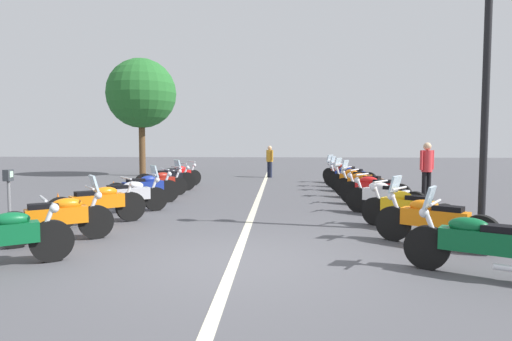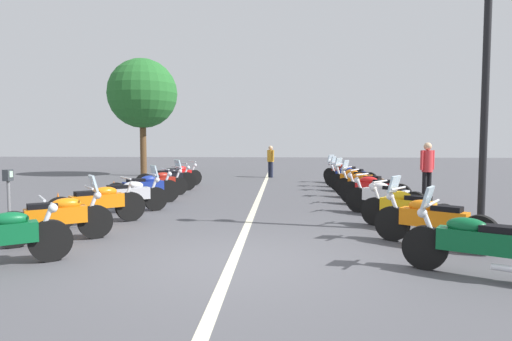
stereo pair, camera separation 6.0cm
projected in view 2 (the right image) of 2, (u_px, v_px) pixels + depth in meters
ground_plane at (233, 262)px, 6.85m from camera, size 80.00×80.00×0.00m
lane_centre_stripe at (256, 205)px, 12.78m from camera, size 25.78×0.16×0.01m
motorcycle_left_row_1 at (58, 217)px, 8.09m from camera, size 1.29×1.70×1.21m
motorcycle_left_row_2 at (98, 203)px, 9.81m from camera, size 1.50×1.75×1.02m
motorcycle_left_row_3 at (128, 195)px, 11.34m from camera, size 1.39×1.81×1.20m
motorcycle_left_row_4 at (144, 188)px, 12.91m from camera, size 1.46×1.82×1.01m
motorcycle_left_row_5 at (159, 183)px, 14.64m from camera, size 1.44×1.73×1.19m
motorcycle_left_row_6 at (167, 178)px, 16.07m from camera, size 1.22×1.99×1.02m
motorcycle_left_row_7 at (177, 175)px, 17.75m from camera, size 1.52×1.74×1.00m
motorcycle_right_row_0 at (478, 244)px, 6.05m from camera, size 1.17×1.86×1.20m
motorcycle_right_row_1 at (432, 220)px, 7.79m from camera, size 1.37×1.79×1.21m
motorcycle_right_row_2 at (406, 208)px, 9.23m from camera, size 1.42×1.69×0.99m
motorcycle_right_row_3 at (384, 197)px, 11.00m from camera, size 1.39×1.76×1.00m
motorcycle_right_row_4 at (374, 189)px, 12.61m from camera, size 1.16×1.86×1.01m
motorcycle_right_row_5 at (365, 184)px, 14.12m from camera, size 1.23×1.81×1.20m
motorcycle_right_row_6 at (355, 179)px, 15.78m from camera, size 1.49×1.72×1.20m
motorcycle_right_row_7 at (350, 176)px, 17.32m from camera, size 1.17×1.93×1.21m
motorcycle_right_row_8 at (344, 173)px, 18.94m from camera, size 1.49×1.67×1.21m
street_lamp_twin_globe at (486, 55)px, 8.62m from camera, size 0.32×1.22×5.17m
parking_meter at (8, 190)px, 8.66m from camera, size 0.18×0.13×1.29m
traffic_cone_0 at (58, 206)px, 10.67m from camera, size 0.36×0.36×0.61m
traffic_cone_1 at (114, 191)px, 13.64m from camera, size 0.36×0.36×0.61m
bystander_0 at (427, 166)px, 13.64m from camera, size 0.32×0.48×1.78m
bystander_1 at (271, 159)px, 21.98m from camera, size 0.45×0.35×1.56m
roadside_tree_0 at (142, 94)px, 22.84m from camera, size 3.53×3.53×5.99m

